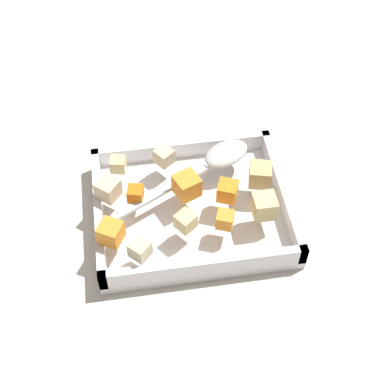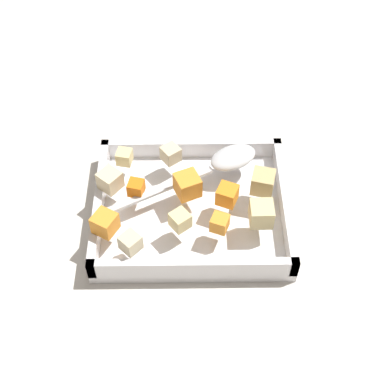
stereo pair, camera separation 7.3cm
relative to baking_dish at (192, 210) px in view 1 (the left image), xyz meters
The scene contains 15 objects.
ground_plane 0.03m from the baking_dish, 155.28° to the left, with size 4.00×4.00×0.00m, color beige.
baking_dish is the anchor object (origin of this frame).
carrot_chunk_rim_edge 0.08m from the baking_dish, 123.30° to the left, with size 0.02×0.02×0.02m, color orange.
carrot_chunk_near_left 0.05m from the baking_dish, 49.99° to the right, with size 0.03×0.03×0.03m, color orange.
carrot_chunk_heap_top 0.09m from the baking_dish, ahead, with size 0.02×0.02×0.02m, color orange.
carrot_chunk_mid_left 0.07m from the baking_dish, behind, with size 0.03×0.03×0.03m, color orange.
carrot_chunk_under_handle 0.14m from the baking_dish, 25.95° to the left, with size 0.03×0.03×0.03m, color orange.
potato_chunk_corner_ne 0.13m from the baking_dish, 46.85° to the left, with size 0.03×0.03×0.03m, color beige.
potato_chunk_corner_sw 0.09m from the baking_dish, 66.79° to the right, with size 0.03×0.03×0.03m, color beige.
potato_chunk_near_right 0.13m from the baking_dish, ahead, with size 0.03×0.03×0.03m, color beige.
potato_chunk_back_center 0.07m from the baking_dish, 71.91° to the left, with size 0.02×0.02×0.02m, color #E0CC89.
potato_chunk_heap_side 0.12m from the baking_dish, 154.61° to the left, with size 0.03×0.03×0.03m, color #E0CC89.
potato_chunk_corner_se 0.12m from the baking_dish, behind, with size 0.03×0.03×0.03m, color tan.
potato_chunk_corner_nw 0.13m from the baking_dish, 34.17° to the right, with size 0.02×0.02×0.02m, color #E0CC89.
serving_spoon 0.09m from the baking_dish, 129.81° to the right, with size 0.24×0.14×0.02m.
Camera 1 is at (0.10, 0.51, 0.69)m, focal length 52.47 mm.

